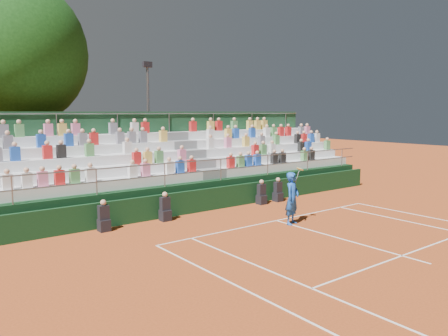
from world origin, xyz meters
TOP-DOWN VIEW (x-y plane):
  - ground at (0.00, 0.00)m, footprint 90.00×90.00m
  - courtside_wall at (0.00, 3.20)m, footprint 20.00×0.15m
  - line_officials at (-1.32, 2.75)m, footprint 9.33×0.40m
  - grandstand at (-0.01, 6.44)m, footprint 20.00×5.20m
  - tennis_player at (0.12, -0.74)m, footprint 0.97×0.71m
  - tree_east at (-7.04, 12.28)m, footprint 7.73×7.73m
  - floodlight_mast at (1.18, 13.10)m, footprint 0.60×0.25m

SIDE VIEW (x-z plane):
  - ground at x=0.00m, z-range 0.00..0.00m
  - line_officials at x=-1.32m, z-range -0.12..1.07m
  - courtside_wall at x=0.00m, z-range 0.00..1.00m
  - tennis_player at x=0.12m, z-range -0.08..2.14m
  - grandstand at x=-0.01m, z-range -1.12..3.28m
  - floodlight_mast at x=1.18m, z-range 0.66..8.22m
  - tree_east at x=-7.04m, z-range 1.75..13.01m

